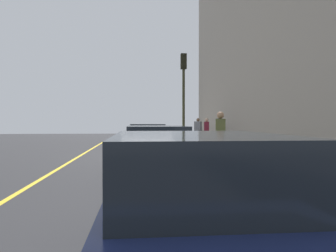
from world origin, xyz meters
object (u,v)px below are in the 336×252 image
pedestrian_burgundy_coat (207,131)px  rolling_suitcase (199,139)px  pedestrian_olive_coat (220,137)px  traffic_light_pole (184,87)px  parked_car_white (146,139)px  pedestrian_grey_coat (198,130)px  parked_car_silver (156,152)px  parked_car_navy (194,206)px

pedestrian_burgundy_coat → rolling_suitcase: bearing=1.4°
pedestrian_burgundy_coat → rolling_suitcase: (2.16, 0.05, -0.59)m
pedestrian_olive_coat → traffic_light_pole: traffic_light_pole is taller
pedestrian_olive_coat → pedestrian_burgundy_coat: size_ratio=1.07×
pedestrian_burgundy_coat → parked_car_white: bearing=132.5°
pedestrian_olive_coat → pedestrian_grey_coat: bearing=-7.3°
pedestrian_grey_coat → pedestrian_olive_coat: bearing=172.7°
parked_car_white → pedestrian_burgundy_coat: 5.18m
pedestrian_olive_coat → traffic_light_pole: bearing=8.2°
pedestrian_burgundy_coat → pedestrian_grey_coat: 2.70m
parked_car_silver → pedestrian_olive_coat: pedestrian_olive_coat is taller
parked_car_silver → traffic_light_pole: size_ratio=1.03×
pedestrian_olive_coat → rolling_suitcase: (11.06, -1.45, -0.66)m
parked_car_silver → traffic_light_pole: (5.46, -1.60, 2.49)m
traffic_light_pole → pedestrian_grey_coat: bearing=-15.9°
parked_car_white → rolling_suitcase: size_ratio=4.62×
pedestrian_olive_coat → pedestrian_grey_coat: 11.69m
parked_car_silver → pedestrian_olive_coat: (1.22, -2.21, 0.36)m
traffic_light_pole → parked_car_navy: bearing=172.3°
rolling_suitcase → parked_car_navy: bearing=168.8°
parked_car_navy → pedestrian_olive_coat: pedestrian_olive_coat is taller
parked_car_white → pedestrian_olive_coat: pedestrian_olive_coat is taller
parked_car_silver → pedestrian_grey_coat: bearing=-16.1°
parked_car_navy → pedestrian_olive_coat: bearing=-16.9°
pedestrian_grey_coat → rolling_suitcase: bearing=176.6°
pedestrian_olive_coat → parked_car_silver: bearing=118.9°
parked_car_silver → rolling_suitcase: size_ratio=4.85×
pedestrian_grey_coat → traffic_light_pole: traffic_light_pole is taller
pedestrian_burgundy_coat → pedestrian_grey_coat: (2.70, 0.02, 0.01)m
pedestrian_olive_coat → rolling_suitcase: bearing=-7.5°
pedestrian_grey_coat → pedestrian_burgundy_coat: bearing=-179.6°
parked_car_navy → pedestrian_olive_coat: (7.05, -2.15, 0.36)m
parked_car_white → pedestrian_grey_coat: 7.27m
parked_car_navy → pedestrian_burgundy_coat: pedestrian_burgundy_coat is taller
parked_car_silver → traffic_light_pole: bearing=-16.3°
parked_car_navy → traffic_light_pole: size_ratio=0.93×
parked_car_white → pedestrian_burgundy_coat: (3.49, -3.81, 0.29)m
parked_car_navy → parked_car_white: same height
parked_car_white → traffic_light_pole: (-1.17, -1.69, 2.49)m
pedestrian_olive_coat → pedestrian_burgundy_coat: (8.90, -1.50, -0.07)m
parked_car_white → rolling_suitcase: parked_car_white is taller
pedestrian_grey_coat → parked_car_navy: bearing=169.0°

